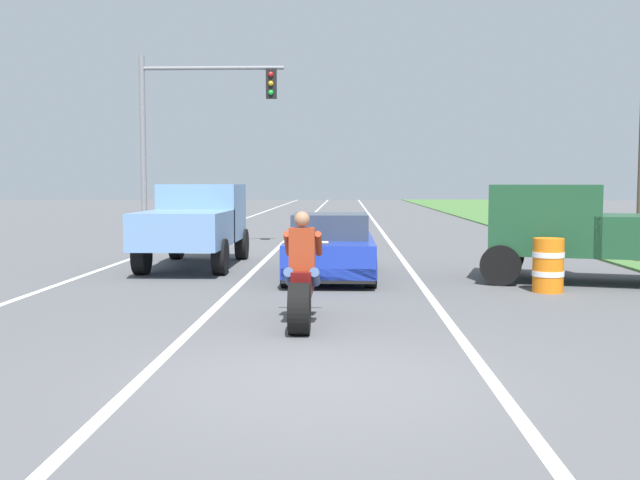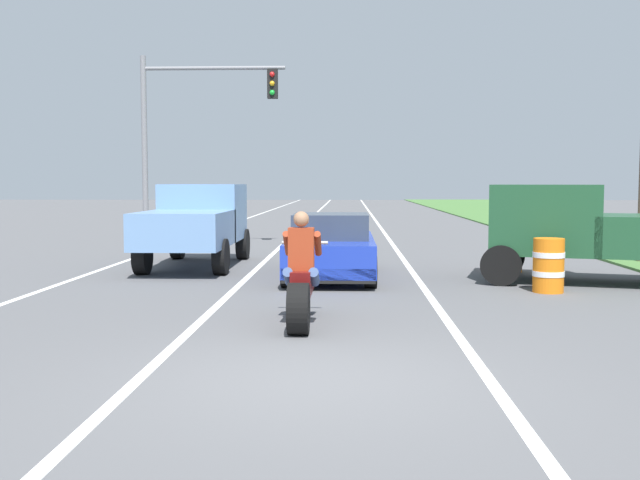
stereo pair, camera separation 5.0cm
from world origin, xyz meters
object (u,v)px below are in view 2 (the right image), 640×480
motorcycle_with_rider (301,284)px  sports_car_blue (331,248)px  pickup_truck_right_shoulder_dark_green (593,228)px  construction_barrel_mid (510,250)px  pickup_truck_left_lane_light_blue (196,221)px  construction_barrel_nearest (548,265)px  traffic_light_mast_near (188,120)px

motorcycle_with_rider → sports_car_blue: motorcycle_with_rider is taller
pickup_truck_right_shoulder_dark_green → construction_barrel_mid: 2.32m
pickup_truck_left_lane_light_blue → pickup_truck_right_shoulder_dark_green: bearing=-17.2°
construction_barrel_nearest → pickup_truck_right_shoulder_dark_green: bearing=46.5°
pickup_truck_right_shoulder_dark_green → traffic_light_mast_near: 13.31m
pickup_truck_left_lane_light_blue → construction_barrel_mid: bearing=-6.2°
pickup_truck_right_shoulder_dark_green → construction_barrel_nearest: pickup_truck_right_shoulder_dark_green is taller
sports_car_blue → construction_barrel_mid: size_ratio=4.30×
construction_barrel_nearest → traffic_light_mast_near: bearing=132.4°
motorcycle_with_rider → traffic_light_mast_near: 14.12m
motorcycle_with_rider → pickup_truck_left_lane_light_blue: size_ratio=0.46×
sports_car_blue → motorcycle_with_rider: bearing=-93.1°
motorcycle_with_rider → pickup_truck_right_shoulder_dark_green: (5.56, 4.65, 0.51)m
sports_car_blue → construction_barrel_nearest: size_ratio=4.30×
sports_car_blue → construction_barrel_mid: 4.20m
motorcycle_with_rider → construction_barrel_nearest: (4.35, 3.37, -0.09)m
motorcycle_with_rider → construction_barrel_mid: 7.81m
sports_car_blue → traffic_light_mast_near: 9.57m
motorcycle_with_rider → traffic_light_mast_near: bearing=108.8°
sports_car_blue → construction_barrel_nearest: 4.52m
sports_car_blue → construction_barrel_mid: sports_car_blue is taller
motorcycle_with_rider → sports_car_blue: bearing=86.9°
sports_car_blue → pickup_truck_left_lane_light_blue: pickup_truck_left_lane_light_blue is taller
pickup_truck_left_lane_light_blue → traffic_light_mast_near: (-1.41, 5.68, 2.89)m
construction_barrel_mid → pickup_truck_left_lane_light_blue: bearing=173.8°
pickup_truck_right_shoulder_dark_green → pickup_truck_left_lane_light_blue: bearing=162.8°
sports_car_blue → pickup_truck_left_lane_light_blue: 3.86m
motorcycle_with_rider → pickup_truck_right_shoulder_dark_green: bearing=39.9°
sports_car_blue → traffic_light_mast_near: size_ratio=0.72×
motorcycle_with_rider → construction_barrel_nearest: bearing=37.8°
pickup_truck_left_lane_light_blue → construction_barrel_nearest: size_ratio=4.80×
traffic_light_mast_near → construction_barrel_nearest: bearing=-47.6°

